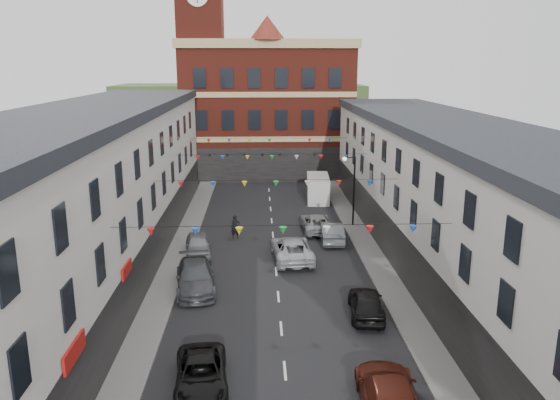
{
  "coord_description": "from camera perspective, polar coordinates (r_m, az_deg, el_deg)",
  "views": [
    {
      "loc": [
        -1.09,
        -29.81,
        13.37
      ],
      "look_at": [
        0.47,
        9.33,
        3.55
      ],
      "focal_mm": 35.0,
      "sensor_mm": 36.0,
      "label": 1
    }
  ],
  "objects": [
    {
      "name": "pedestrian",
      "position": [
        42.78,
        -4.68,
        -2.85
      ],
      "size": [
        0.78,
        0.62,
        1.9
      ],
      "primitive_type": "imported",
      "rotation": [
        0.0,
        0.0,
        0.26
      ],
      "color": "black",
      "rests_on": "ground"
    },
    {
      "name": "street_lamp",
      "position": [
        45.46,
        7.45,
        1.94
      ],
      "size": [
        1.1,
        0.36,
        6.0
      ],
      "color": "black",
      "rests_on": "ground"
    },
    {
      "name": "car_left_e",
      "position": [
        39.68,
        -8.57,
        -4.65
      ],
      "size": [
        2.33,
        4.55,
        1.48
      ],
      "primitive_type": "imported",
      "rotation": [
        0.0,
        0.0,
        0.14
      ],
      "color": "gray",
      "rests_on": "ground"
    },
    {
      "name": "car_right_d",
      "position": [
        30.45,
        9.03,
        -10.6
      ],
      "size": [
        2.17,
        4.55,
        1.5
      ],
      "primitive_type": "imported",
      "rotation": [
        0.0,
        0.0,
        3.05
      ],
      "color": "black",
      "rests_on": "ground"
    },
    {
      "name": "car_right_f",
      "position": [
        44.75,
        3.84,
        -2.39
      ],
      "size": [
        2.53,
        5.2,
        1.42
      ],
      "primitive_type": "imported",
      "rotation": [
        0.0,
        0.0,
        3.18
      ],
      "color": "#9A9C9E",
      "rests_on": "ground"
    },
    {
      "name": "clock_tower",
      "position": [
        65.14,
        -8.22,
        15.31
      ],
      "size": [
        5.6,
        5.6,
        30.0
      ],
      "color": "maroon",
      "rests_on": "ground"
    },
    {
      "name": "distant_hill",
      "position": [
        92.23,
        -4.12,
        8.84
      ],
      "size": [
        40.0,
        14.0,
        10.0
      ],
      "primitive_type": "cube",
      "color": "#344F25",
      "rests_on": "ground"
    },
    {
      "name": "ground",
      "position": [
        32.69,
        -0.17,
        -10.07
      ],
      "size": [
        160.0,
        160.0,
        0.0
      ],
      "primitive_type": "plane",
      "color": "black",
      "rests_on": "ground"
    },
    {
      "name": "terrace_left",
      "position": [
        33.58,
        -20.77,
        -0.68
      ],
      "size": [
        8.4,
        56.0,
        10.7
      ],
      "color": "beige",
      "rests_on": "ground"
    },
    {
      "name": "pavement_left",
      "position": [
        34.96,
        -11.8,
        -8.59
      ],
      "size": [
        1.8,
        64.0,
        0.15
      ],
      "primitive_type": "cube",
      "color": "#605E5B",
      "rests_on": "ground"
    },
    {
      "name": "white_van",
      "position": [
        54.85,
        3.98,
        1.24
      ],
      "size": [
        2.49,
        5.63,
        2.43
      ],
      "primitive_type": "cube",
      "rotation": [
        0.0,
        0.0,
        -0.07
      ],
      "color": "silver",
      "rests_on": "ground"
    },
    {
      "name": "terrace_right",
      "position": [
        34.46,
        19.74,
        -1.09
      ],
      "size": [
        8.4,
        56.0,
        9.7
      ],
      "color": "#BBB8AF",
      "rests_on": "ground"
    },
    {
      "name": "car_right_c",
      "position": [
        22.92,
        11.35,
        -19.43
      ],
      "size": [
        2.74,
        5.83,
        1.64
      ],
      "primitive_type": "imported",
      "rotation": [
        0.0,
        0.0,
        3.06
      ],
      "color": "#4E1A0F",
      "rests_on": "ground"
    },
    {
      "name": "civic_building",
      "position": [
        67.96,
        -1.37,
        9.66
      ],
      "size": [
        20.6,
        13.3,
        18.5
      ],
      "color": "maroon",
      "rests_on": "ground"
    },
    {
      "name": "moving_car",
      "position": [
        38.26,
        1.27,
        -5.12
      ],
      "size": [
        3.0,
        5.85,
        1.58
      ],
      "primitive_type": "imported",
      "rotation": [
        0.0,
        0.0,
        3.21
      ],
      "color": "silver",
      "rests_on": "ground"
    },
    {
      "name": "car_left_d",
      "position": [
        33.73,
        -8.85,
        -7.96
      ],
      "size": [
        3.01,
        5.84,
        1.62
      ],
      "primitive_type": "imported",
      "rotation": [
        0.0,
        0.0,
        0.14
      ],
      "color": "#44474C",
      "rests_on": "ground"
    },
    {
      "name": "car_right_e",
      "position": [
        42.29,
        5.39,
        -3.31
      ],
      "size": [
        1.83,
        4.8,
        1.56
      ],
      "primitive_type": "imported",
      "rotation": [
        0.0,
        0.0,
        3.1
      ],
      "color": "#52565A",
      "rests_on": "ground"
    },
    {
      "name": "pavement_right",
      "position": [
        35.39,
        11.06,
        -8.27
      ],
      "size": [
        1.8,
        64.0,
        0.15
      ],
      "primitive_type": "cube",
      "color": "#605E5B",
      "rests_on": "ground"
    },
    {
      "name": "car_left_c",
      "position": [
        24.37,
        -8.24,
        -17.55
      ],
      "size": [
        2.6,
        4.88,
        1.3
      ],
      "primitive_type": "imported",
      "rotation": [
        0.0,
        0.0,
        0.09
      ],
      "color": "black",
      "rests_on": "ground"
    }
  ]
}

